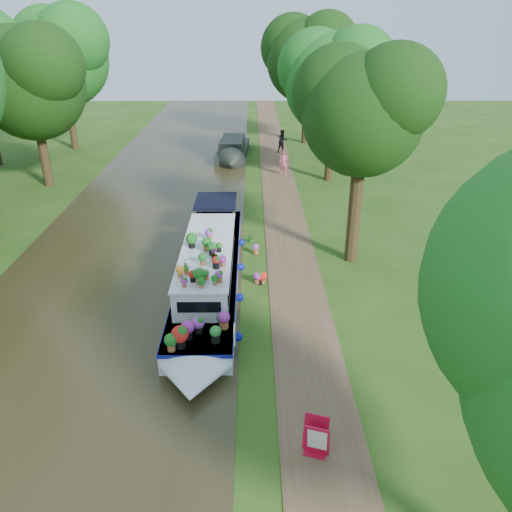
{
  "coord_description": "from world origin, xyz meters",
  "views": [
    {
      "loc": [
        -0.57,
        -16.84,
        9.66
      ],
      "look_at": [
        -0.4,
        0.66,
        1.3
      ],
      "focal_mm": 35.0,
      "sensor_mm": 36.0,
      "label": 1
    }
  ],
  "objects_px": {
    "sandwich_board": "(316,439)",
    "pedestrian_dark": "(283,141)",
    "plant_boat": "(208,272)",
    "second_boat": "(233,150)",
    "pedestrian_pink": "(284,163)"
  },
  "relations": [
    {
      "from": "sandwich_board",
      "to": "pedestrian_dark",
      "type": "bearing_deg",
      "value": 105.67
    },
    {
      "from": "plant_boat",
      "to": "pedestrian_pink",
      "type": "height_order",
      "value": "plant_boat"
    },
    {
      "from": "second_boat",
      "to": "plant_boat",
      "type": "bearing_deg",
      "value": -87.13
    },
    {
      "from": "plant_boat",
      "to": "sandwich_board",
      "type": "distance_m",
      "value": 8.71
    },
    {
      "from": "sandwich_board",
      "to": "pedestrian_pink",
      "type": "distance_m",
      "value": 24.03
    },
    {
      "from": "plant_boat",
      "to": "second_boat",
      "type": "xyz_separation_m",
      "value": [
        0.24,
        20.8,
        -0.27
      ]
    },
    {
      "from": "plant_boat",
      "to": "second_boat",
      "type": "distance_m",
      "value": 20.81
    },
    {
      "from": "pedestrian_dark",
      "to": "plant_boat",
      "type": "bearing_deg",
      "value": -125.14
    },
    {
      "from": "pedestrian_pink",
      "to": "pedestrian_dark",
      "type": "height_order",
      "value": "pedestrian_dark"
    },
    {
      "from": "second_boat",
      "to": "pedestrian_pink",
      "type": "bearing_deg",
      "value": -49.84
    },
    {
      "from": "sandwich_board",
      "to": "pedestrian_dark",
      "type": "relative_size",
      "value": 0.54
    },
    {
      "from": "pedestrian_pink",
      "to": "second_boat",
      "type": "bearing_deg",
      "value": 138.47
    },
    {
      "from": "second_boat",
      "to": "pedestrian_pink",
      "type": "xyz_separation_m",
      "value": [
        3.62,
        -4.87,
        0.28
      ]
    },
    {
      "from": "second_boat",
      "to": "pedestrian_dark",
      "type": "height_order",
      "value": "pedestrian_dark"
    },
    {
      "from": "sandwich_board",
      "to": "second_boat",
      "type": "bearing_deg",
      "value": 113.32
    }
  ]
}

